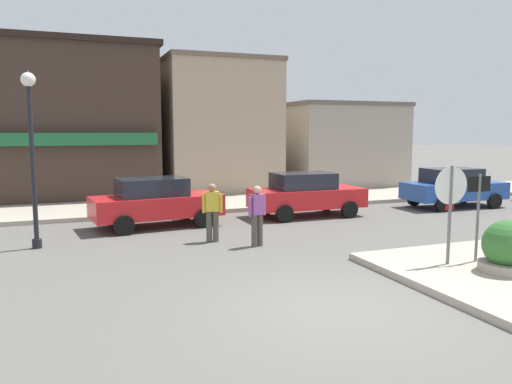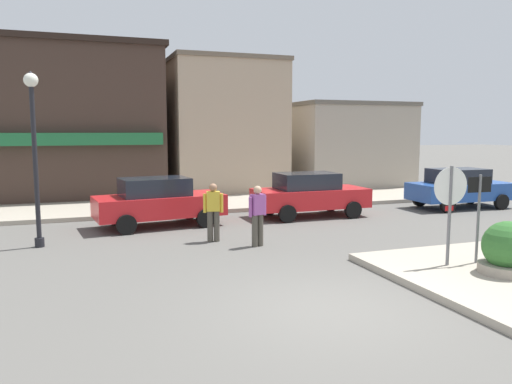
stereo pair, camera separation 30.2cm
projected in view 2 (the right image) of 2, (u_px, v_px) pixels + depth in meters
ground_plane at (333, 310)px, 8.49m from camera, size 160.00×160.00×0.00m
kerb_far at (186, 205)px, 19.96m from camera, size 80.00×4.00×0.15m
stop_sign at (450, 203)px, 10.62m from camera, size 0.82×0.08×2.30m
one_way_sign at (479, 210)px, 10.84m from camera, size 0.60×0.07×2.10m
planter at (507, 253)px, 10.12m from camera, size 1.10×1.10×1.23m
lamp_post at (34, 134)px, 12.75m from camera, size 0.36×0.36×4.54m
parked_car_nearest at (158, 201)px, 15.82m from camera, size 4.17×2.22×1.56m
parked_car_second at (309, 194)px, 17.65m from camera, size 4.01×1.89×1.56m
parked_car_third at (460, 188)px, 19.62m from camera, size 4.05×1.97×1.56m
pedestrian_crossing_near at (213, 210)px, 13.66m from camera, size 0.56×0.30×1.61m
pedestrian_crossing_far at (258, 214)px, 13.08m from camera, size 0.55×0.31×1.61m
building_corner_shop at (55, 123)px, 24.34m from camera, size 9.53×10.33×6.82m
building_storefront_left_near at (215, 127)px, 26.01m from camera, size 5.41×7.93×6.45m
building_storefront_left_mid at (337, 145)px, 27.53m from camera, size 6.08×6.60×4.48m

